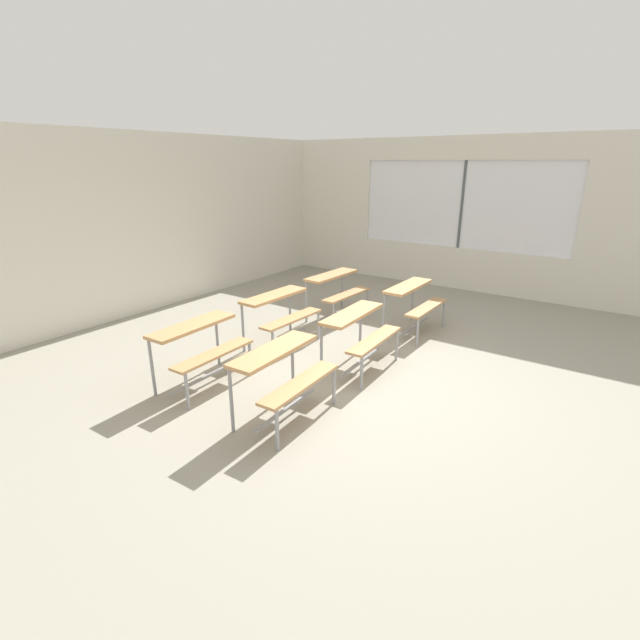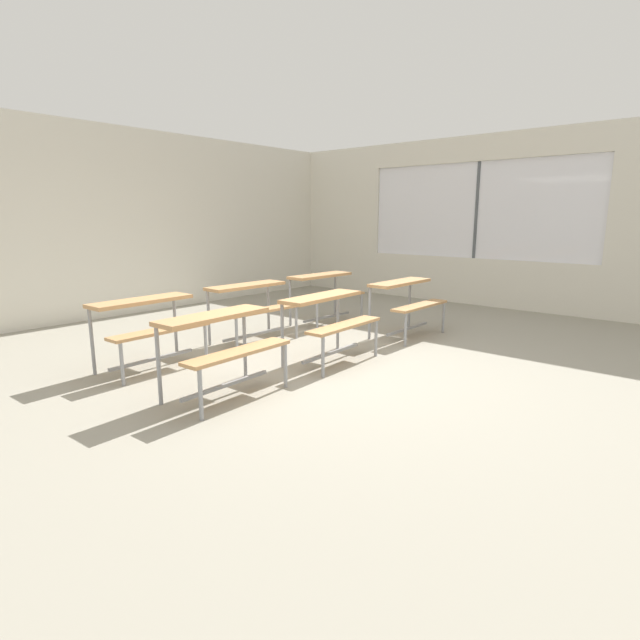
% 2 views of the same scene
% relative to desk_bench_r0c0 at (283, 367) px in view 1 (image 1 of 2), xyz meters
% --- Properties ---
extents(ground, '(10.00, 9.00, 0.05)m').
position_rel_desk_bench_r0c0_xyz_m(ground, '(1.08, -0.17, -0.59)').
color(ground, gray).
extents(wall_back, '(10.00, 0.12, 3.00)m').
position_rel_desk_bench_r0c0_xyz_m(wall_back, '(1.08, 4.33, 0.94)').
color(wall_back, silver).
rests_on(wall_back, ground).
extents(wall_right, '(0.12, 9.00, 3.00)m').
position_rel_desk_bench_r0c0_xyz_m(wall_right, '(6.08, -0.30, 0.88)').
color(wall_right, silver).
rests_on(wall_right, ground).
extents(desk_bench_r0c0, '(1.12, 0.63, 0.74)m').
position_rel_desk_bench_r0c0_xyz_m(desk_bench_r0c0, '(0.00, 0.00, 0.00)').
color(desk_bench_r0c0, tan).
rests_on(desk_bench_r0c0, ground).
extents(desk_bench_r0c1, '(1.12, 0.63, 0.74)m').
position_rel_desk_bench_r0c0_xyz_m(desk_bench_r0c1, '(1.46, -0.04, 0.00)').
color(desk_bench_r0c1, tan).
rests_on(desk_bench_r0c1, ground).
extents(desk_bench_r0c2, '(1.11, 0.60, 0.74)m').
position_rel_desk_bench_r0c0_xyz_m(desk_bench_r0c2, '(3.09, -0.05, 0.00)').
color(desk_bench_r0c2, tan).
rests_on(desk_bench_r0c2, ground).
extents(desk_bench_r1c0, '(1.12, 0.62, 0.74)m').
position_rel_desk_bench_r0c0_xyz_m(desk_bench_r1c0, '(0.02, 1.25, 0.00)').
color(desk_bench_r1c0, tan).
rests_on(desk_bench_r1c0, ground).
extents(desk_bench_r1c1, '(1.12, 0.62, 0.74)m').
position_rel_desk_bench_r0c0_xyz_m(desk_bench_r1c1, '(1.51, 1.29, 0.00)').
color(desk_bench_r1c1, tan).
rests_on(desk_bench_r1c1, ground).
extents(desk_bench_r1c2, '(1.13, 0.64, 0.74)m').
position_rel_desk_bench_r0c0_xyz_m(desk_bench_r1c2, '(3.01, 1.31, 0.00)').
color(desk_bench_r1c2, tan).
rests_on(desk_bench_r1c2, ground).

